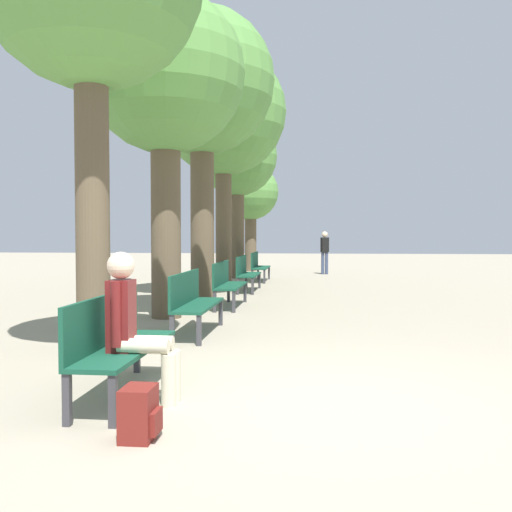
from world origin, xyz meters
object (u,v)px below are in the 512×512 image
(bench_row_2, at_px, (226,281))
(tree_row_2, at_px, (202,85))
(bench_row_4, at_px, (258,264))
(bench_row_0, at_px, (116,338))
(pedestrian_near, at_px, (325,250))
(tree_row_3, at_px, (223,114))
(person_seated, at_px, (134,323))
(backpack, at_px, (139,414))
(tree_row_1, at_px, (165,78))
(bench_row_1, at_px, (192,298))
(bench_row_3, at_px, (246,271))
(tree_row_4, at_px, (237,159))
(tree_row_5, at_px, (251,194))

(bench_row_2, relative_size, tree_row_2, 0.27)
(bench_row_2, distance_m, bench_row_4, 6.48)
(bench_row_0, bearing_deg, pedestrian_near, 82.49)
(bench_row_4, xyz_separation_m, pedestrian_near, (2.16, 3.44, 0.38))
(tree_row_3, bearing_deg, bench_row_0, -85.79)
(bench_row_0, height_order, pedestrian_near, pedestrian_near)
(tree_row_3, xyz_separation_m, pedestrian_near, (2.99, 5.17, -4.03))
(bench_row_0, relative_size, person_seated, 1.37)
(tree_row_2, relative_size, pedestrian_near, 4.21)
(bench_row_0, bearing_deg, backpack, -62.79)
(bench_row_0, xyz_separation_m, tree_row_1, (-0.83, 4.86, 3.70))
(tree_row_2, bearing_deg, bench_row_1, -80.41)
(person_seated, bearing_deg, pedestrian_near, 83.40)
(bench_row_3, height_order, tree_row_1, tree_row_1)
(tree_row_4, bearing_deg, person_seated, -85.77)
(tree_row_5, bearing_deg, tree_row_1, -90.00)
(tree_row_2, bearing_deg, bench_row_2, -63.43)
(bench_row_1, xyz_separation_m, tree_row_2, (-0.83, 4.90, 4.43))
(tree_row_4, bearing_deg, tree_row_5, 90.00)
(tree_row_2, distance_m, backpack, 10.48)
(bench_row_0, xyz_separation_m, bench_row_3, (0.00, 9.73, 0.00))
(bench_row_3, height_order, tree_row_5, tree_row_5)
(bench_row_1, relative_size, pedestrian_near, 1.14)
(bench_row_0, bearing_deg, bench_row_4, 90.00)
(tree_row_2, bearing_deg, tree_row_4, 90.00)
(bench_row_4, height_order, person_seated, person_seated)
(tree_row_1, distance_m, person_seated, 6.27)
(backpack, height_order, pedestrian_near, pedestrian_near)
(tree_row_4, height_order, pedestrian_near, tree_row_4)
(pedestrian_near, bearing_deg, bench_row_4, -122.15)
(bench_row_1, height_order, bench_row_4, same)
(tree_row_4, bearing_deg, bench_row_4, -56.21)
(tree_row_5, bearing_deg, tree_row_2, -90.00)
(bench_row_0, distance_m, bench_row_3, 9.73)
(tree_row_5, bearing_deg, bench_row_2, -85.93)
(tree_row_2, bearing_deg, backpack, -81.45)
(bench_row_2, relative_size, tree_row_4, 0.33)
(bench_row_4, bearing_deg, bench_row_0, -90.00)
(bench_row_4, height_order, tree_row_1, tree_row_1)
(bench_row_3, bearing_deg, pedestrian_near, 72.07)
(tree_row_1, relative_size, pedestrian_near, 3.59)
(bench_row_4, bearing_deg, tree_row_5, 99.13)
(tree_row_2, distance_m, tree_row_4, 6.13)
(bench_row_1, relative_size, tree_row_5, 0.42)
(pedestrian_near, bearing_deg, bench_row_2, -102.29)
(tree_row_3, height_order, backpack, tree_row_3)
(tree_row_4, bearing_deg, bench_row_0, -86.67)
(bench_row_2, height_order, bench_row_4, same)
(tree_row_5, distance_m, pedestrian_near, 4.09)
(tree_row_2, height_order, tree_row_4, tree_row_2)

